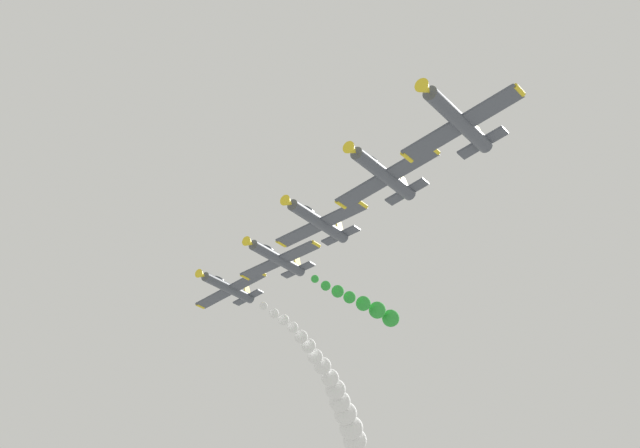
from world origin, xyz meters
name	(u,v)px	position (x,y,z in m)	size (l,w,h in m)	color
airplane_lead	(458,119)	(-22.40, 17.76, 119.63)	(9.23, 10.35, 3.40)	#474C56
airplane_left_inner	(383,173)	(-11.64, 8.97, 121.88)	(9.24, 10.35, 3.38)	#474C56
airplane_right_inner	(318,221)	(0.05, 0.33, 123.59)	(9.43, 10.35, 3.01)	#474C56
airplane_left_outer	(277,258)	(11.12, -9.17, 125.42)	(9.44, 10.35, 2.98)	#474C56
smoke_trail_left_outer	(369,307)	(9.47, -25.84, 124.61)	(3.94, 14.41, 2.87)	green
airplane_right_outer	(228,287)	(23.72, -17.47, 127.15)	(9.33, 10.35, 3.23)	#474C56
smoke_trail_right_outer	(339,403)	(26.93, -47.94, 120.34)	(7.19, 32.48, 12.59)	white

